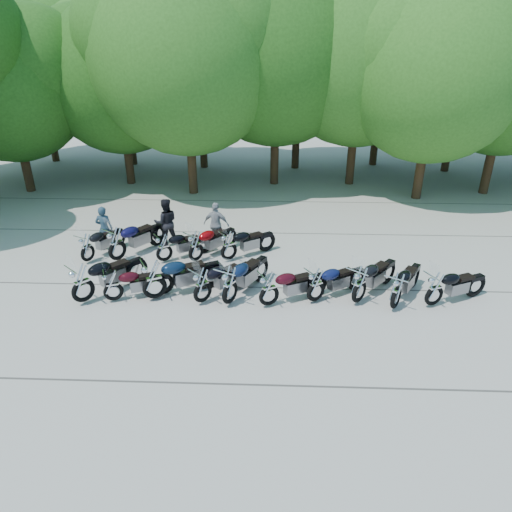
{
  "coord_description": "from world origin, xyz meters",
  "views": [
    {
      "loc": [
        0.49,
        -11.07,
        7.08
      ],
      "look_at": [
        0.0,
        1.5,
        1.1
      ],
      "focal_mm": 32.0,
      "sensor_mm": 36.0,
      "label": 1
    }
  ],
  "objects_px": {
    "motorcycle_5": "(269,288)",
    "motorcycle_13": "(196,245)",
    "motorcycle_1": "(113,285)",
    "motorcycle_8": "(397,290)",
    "motorcycle_2": "(154,279)",
    "motorcycle_6": "(316,284)",
    "motorcycle_9": "(435,288)",
    "motorcycle_12": "(164,247)",
    "motorcycle_10": "(87,247)",
    "motorcycle_7": "(360,284)",
    "motorcycle_4": "(230,284)",
    "motorcycle_0": "(82,282)",
    "motorcycle_14": "(229,245)",
    "rider_2": "(216,224)",
    "rider_0": "(104,229)",
    "motorcycle_11": "(116,243)",
    "motorcycle_3": "(202,284)",
    "rider_1": "(166,222)"
  },
  "relations": [
    {
      "from": "motorcycle_4",
      "to": "motorcycle_10",
      "type": "xyz_separation_m",
      "value": [
        -5.21,
        2.64,
        -0.09
      ]
    },
    {
      "from": "motorcycle_12",
      "to": "rider_0",
      "type": "height_order",
      "value": "rider_0"
    },
    {
      "from": "motorcycle_4",
      "to": "rider_2",
      "type": "bearing_deg",
      "value": -49.4
    },
    {
      "from": "motorcycle_8",
      "to": "motorcycle_6",
      "type": "bearing_deg",
      "value": 25.55
    },
    {
      "from": "motorcycle_1",
      "to": "motorcycle_12",
      "type": "height_order",
      "value": "motorcycle_12"
    },
    {
      "from": "motorcycle_10",
      "to": "rider_2",
      "type": "xyz_separation_m",
      "value": [
        4.32,
        1.66,
        0.25
      ]
    },
    {
      "from": "motorcycle_1",
      "to": "motorcycle_8",
      "type": "xyz_separation_m",
      "value": [
        8.24,
        -0.09,
        0.07
      ]
    },
    {
      "from": "motorcycle_14",
      "to": "motorcycle_5",
      "type": "bearing_deg",
      "value": 170.74
    },
    {
      "from": "motorcycle_5",
      "to": "motorcycle_8",
      "type": "bearing_deg",
      "value": -116.55
    },
    {
      "from": "motorcycle_7",
      "to": "motorcycle_14",
      "type": "height_order",
      "value": "motorcycle_7"
    },
    {
      "from": "motorcycle_1",
      "to": "motorcycle_12",
      "type": "xyz_separation_m",
      "value": [
        0.91,
        2.71,
        0.02
      ]
    },
    {
      "from": "motorcycle_6",
      "to": "rider_0",
      "type": "height_order",
      "value": "rider_0"
    },
    {
      "from": "motorcycle_8",
      "to": "motorcycle_12",
      "type": "bearing_deg",
      "value": 11.94
    },
    {
      "from": "motorcycle_6",
      "to": "motorcycle_8",
      "type": "distance_m",
      "value": 2.28
    },
    {
      "from": "motorcycle_2",
      "to": "motorcycle_0",
      "type": "bearing_deg",
      "value": 68.35
    },
    {
      "from": "motorcycle_8",
      "to": "motorcycle_14",
      "type": "distance_m",
      "value": 5.9
    },
    {
      "from": "motorcycle_5",
      "to": "motorcycle_11",
      "type": "height_order",
      "value": "motorcycle_11"
    },
    {
      "from": "motorcycle_4",
      "to": "motorcycle_6",
      "type": "xyz_separation_m",
      "value": [
        2.52,
        0.23,
        -0.07
      ]
    },
    {
      "from": "motorcycle_3",
      "to": "rider_1",
      "type": "distance_m",
      "value": 4.66
    },
    {
      "from": "motorcycle_12",
      "to": "motorcycle_13",
      "type": "bearing_deg",
      "value": -121.0
    },
    {
      "from": "motorcycle_7",
      "to": "rider_1",
      "type": "height_order",
      "value": "rider_1"
    },
    {
      "from": "rider_2",
      "to": "motorcycle_2",
      "type": "bearing_deg",
      "value": 84.38
    },
    {
      "from": "motorcycle_7",
      "to": "motorcycle_14",
      "type": "relative_size",
      "value": 1.08
    },
    {
      "from": "motorcycle_13",
      "to": "motorcycle_2",
      "type": "bearing_deg",
      "value": 111.47
    },
    {
      "from": "motorcycle_2",
      "to": "motorcycle_14",
      "type": "xyz_separation_m",
      "value": [
        1.95,
        2.74,
        -0.1
      ]
    },
    {
      "from": "motorcycle_7",
      "to": "motorcycle_6",
      "type": "bearing_deg",
      "value": 40.16
    },
    {
      "from": "motorcycle_1",
      "to": "motorcycle_8",
      "type": "relative_size",
      "value": 0.9
    },
    {
      "from": "motorcycle_2",
      "to": "motorcycle_3",
      "type": "xyz_separation_m",
      "value": [
        1.45,
        -0.14,
        -0.08
      ]
    },
    {
      "from": "motorcycle_11",
      "to": "motorcycle_9",
      "type": "bearing_deg",
      "value": -159.18
    },
    {
      "from": "motorcycle_5",
      "to": "motorcycle_8",
      "type": "relative_size",
      "value": 0.97
    },
    {
      "from": "motorcycle_4",
      "to": "motorcycle_6",
      "type": "relative_size",
      "value": 1.12
    },
    {
      "from": "motorcycle_6",
      "to": "motorcycle_9",
      "type": "xyz_separation_m",
      "value": [
        3.4,
        -0.11,
        0.01
      ]
    },
    {
      "from": "motorcycle_10",
      "to": "motorcycle_12",
      "type": "relative_size",
      "value": 1.01
    },
    {
      "from": "motorcycle_10",
      "to": "motorcycle_6",
      "type": "bearing_deg",
      "value": -172.31
    },
    {
      "from": "motorcycle_10",
      "to": "motorcycle_14",
      "type": "relative_size",
      "value": 0.95
    },
    {
      "from": "motorcycle_5",
      "to": "motorcycle_13",
      "type": "xyz_separation_m",
      "value": [
        -2.58,
        2.87,
        0.02
      ]
    },
    {
      "from": "motorcycle_8",
      "to": "motorcycle_10",
      "type": "xyz_separation_m",
      "value": [
        -9.99,
        2.7,
        -0.05
      ]
    },
    {
      "from": "rider_2",
      "to": "motorcycle_8",
      "type": "bearing_deg",
      "value": 155.17
    },
    {
      "from": "motorcycle_6",
      "to": "motorcycle_13",
      "type": "relative_size",
      "value": 0.96
    },
    {
      "from": "motorcycle_1",
      "to": "motorcycle_9",
      "type": "relative_size",
      "value": 0.92
    },
    {
      "from": "motorcycle_4",
      "to": "motorcycle_8",
      "type": "height_order",
      "value": "motorcycle_4"
    },
    {
      "from": "rider_0",
      "to": "motorcycle_0",
      "type": "bearing_deg",
      "value": 98.36
    },
    {
      "from": "motorcycle_4",
      "to": "motorcycle_11",
      "type": "distance_m",
      "value": 5.01
    },
    {
      "from": "motorcycle_4",
      "to": "motorcycle_14",
      "type": "height_order",
      "value": "motorcycle_4"
    },
    {
      "from": "motorcycle_8",
      "to": "motorcycle_11",
      "type": "relative_size",
      "value": 0.91
    },
    {
      "from": "motorcycle_1",
      "to": "motorcycle_8",
      "type": "height_order",
      "value": "motorcycle_8"
    },
    {
      "from": "motorcycle_6",
      "to": "motorcycle_12",
      "type": "height_order",
      "value": "motorcycle_6"
    },
    {
      "from": "motorcycle_3",
      "to": "motorcycle_11",
      "type": "xyz_separation_m",
      "value": [
        -3.38,
        2.71,
        0.07
      ]
    },
    {
      "from": "motorcycle_8",
      "to": "motorcycle_13",
      "type": "relative_size",
      "value": 1.0
    },
    {
      "from": "motorcycle_7",
      "to": "motorcycle_5",
      "type": "bearing_deg",
      "value": 47.02
    }
  ]
}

